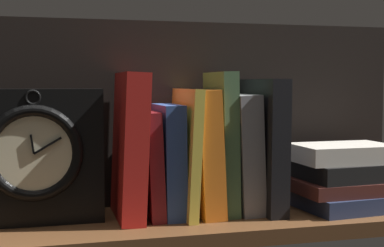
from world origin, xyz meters
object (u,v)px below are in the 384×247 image
book_blue_modern (169,160)px  book_yellow_seinlanguage (185,152)px  book_red_requiem (130,146)px  book_stack_side (341,177)px  book_green_romantic (221,142)px  framed_clock (34,156)px  book_orange_pandolfini (202,152)px  book_black_skeptic (262,145)px  book_gray_chess (241,153)px  book_maroon_dawkins (150,164)px

book_blue_modern → book_yellow_seinlanguage: size_ratio=0.88×
book_red_requiem → book_stack_side: bearing=-4.5°
book_green_romantic → framed_clock: size_ratio=1.13×
book_orange_pandolfini → book_stack_side: 25.36cm
book_stack_side → book_yellow_seinlanguage: bearing=174.0°
book_green_romantic → book_black_skeptic: bearing=0.0°
book_green_romantic → book_black_skeptic: size_ratio=1.05×
book_yellow_seinlanguage → framed_clock: (-24.23, -0.72, 0.20)cm
book_gray_chess → framed_clock: bearing=-178.8°
book_maroon_dawkins → book_stack_side: book_maroon_dawkins is taller
book_blue_modern → book_orange_pandolfini: book_orange_pandolfini is taller
book_maroon_dawkins → book_orange_pandolfini: 9.02cm
book_green_romantic → book_stack_side: book_green_romantic is taller
book_blue_modern → book_orange_pandolfini: (5.72, 0.00, 1.20)cm
book_maroon_dawkins → book_orange_pandolfini: (8.85, -0.00, 1.75)cm
framed_clock → book_blue_modern: bearing=1.9°
book_yellow_seinlanguage → book_gray_chess: 9.93cm
book_gray_chess → book_stack_side: (17.73, -2.91, -4.52)cm
book_orange_pandolfini → framed_clock: size_ratio=0.99×
book_red_requiem → book_stack_side: book_red_requiem is taller
book_gray_chess → book_orange_pandolfini: bearing=180.0°
book_red_requiem → book_yellow_seinlanguage: 9.36cm
book_black_skeptic → framed_clock: book_black_skeptic is taller
book_blue_modern → book_stack_side: bearing=-5.5°
book_red_requiem → book_yellow_seinlanguage: book_red_requiem is taller
book_stack_side → framed_clock: bearing=177.6°
book_maroon_dawkins → book_orange_pandolfini: size_ratio=0.83×
book_yellow_seinlanguage → book_green_romantic: size_ratio=0.88×
book_maroon_dawkins → book_stack_side: size_ratio=1.00×
book_black_skeptic → book_green_romantic: bearing=180.0°
book_orange_pandolfini → book_green_romantic: 3.74cm
book_maroon_dawkins → book_green_romantic: (12.27, -0.00, 3.24)cm
framed_clock → book_stack_side: size_ratio=1.21×
book_maroon_dawkins → book_stack_side: 33.82cm
book_black_skeptic → framed_clock: size_ratio=1.07×
book_orange_pandolfini → book_blue_modern: bearing=180.0°
book_red_requiem → framed_clock: book_red_requiem is taller
framed_clock → book_stack_side: 52.18cm
book_blue_modern → book_black_skeptic: size_ratio=0.81×
book_blue_modern → book_green_romantic: (9.15, 0.00, 2.69)cm
book_orange_pandolfini → book_black_skeptic: book_black_skeptic is taller
book_green_romantic → book_blue_modern: bearing=180.0°
book_orange_pandolfini → framed_clock: (-27.17, -0.72, 0.29)cm
book_blue_modern → book_maroon_dawkins: bearing=180.0°
framed_clock → book_stack_side: (51.87, -2.19, -5.24)cm
book_yellow_seinlanguage → framed_clock: bearing=-178.3°
book_orange_pandolfini → book_green_romantic: book_green_romantic is taller
book_orange_pandolfini → book_gray_chess: size_ratio=1.04×
book_blue_modern → book_gray_chess: bearing=0.0°
book_orange_pandolfini → framed_clock: framed_clock is taller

